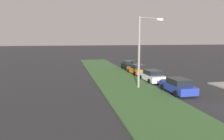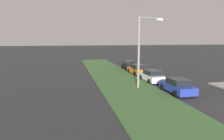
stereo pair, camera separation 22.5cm
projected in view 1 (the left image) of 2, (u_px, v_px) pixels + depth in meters
The scene contains 6 objects.
grass_median at pixel (127, 87), 22.77m from camera, with size 60.00×6.00×0.12m, color #3D6633.
parked_car_blue at pixel (178, 86), 20.48m from camera, with size 4.31×2.04×1.47m.
parked_car_white at pixel (152, 76), 25.90m from camera, with size 4.35×2.11×1.47m.
parked_car_orange at pixel (137, 69), 31.31m from camera, with size 4.39×2.19×1.47m.
parked_car_black at pixel (129, 65), 36.56m from camera, with size 4.36×2.14×1.47m.
streetlight at pixel (142, 47), 21.96m from camera, with size 0.83×2.85×7.50m.
Camera 1 is at (-11.38, 13.21, 5.27)m, focal length 33.90 mm.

